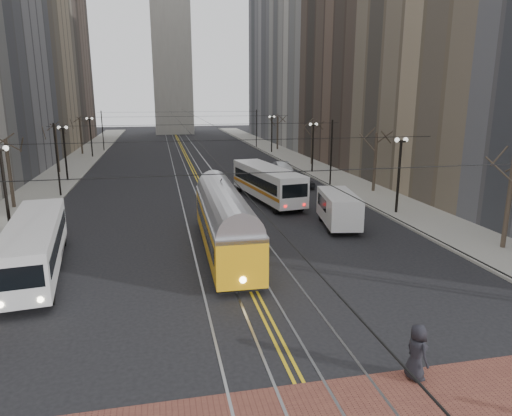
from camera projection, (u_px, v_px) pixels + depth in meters
name	position (u px, v px, depth m)	size (l,w,h in m)	color
ground	(291.00, 366.00, 15.38)	(260.00, 260.00, 0.00)	black
sidewalk_left	(67.00, 171.00, 55.08)	(5.00, 140.00, 0.15)	gray
sidewalk_right	(304.00, 164.00, 61.14)	(5.00, 140.00, 0.15)	gray
streetcar_rails	(192.00, 168.00, 58.12)	(4.80, 130.00, 0.02)	gray
centre_lines	(192.00, 168.00, 58.12)	(0.42, 130.00, 0.01)	gold
building_left_far	(38.00, 36.00, 87.15)	(16.00, 20.00, 40.00)	brown
building_right_mid	(381.00, 33.00, 60.17)	(16.00, 20.00, 34.00)	brown
building_right_far	(294.00, 43.00, 97.45)	(16.00, 20.00, 40.00)	slate
lamp_posts	(204.00, 164.00, 42.02)	(27.60, 57.20, 5.60)	black
street_trees	(198.00, 155.00, 48.20)	(31.68, 53.28, 5.60)	#382D23
trolley_wires	(198.00, 146.00, 47.57)	(25.96, 120.00, 6.60)	black
transit_bus	(35.00, 248.00, 23.20)	(2.27, 10.91, 2.73)	silver
streetcar	(225.00, 227.00, 26.26)	(2.37, 12.77, 3.01)	#FBB016
rear_bus	(267.00, 184.00, 39.35)	(2.44, 11.24, 2.93)	silver
cargo_van	(338.00, 210.00, 31.46)	(2.09, 5.42, 2.40)	silver
sedan_grey	(301.00, 180.00, 45.60)	(1.61, 4.01, 1.36)	#3C3E43
sedan_silver	(283.00, 168.00, 53.15)	(1.50, 4.30, 1.42)	#B0B4B9
pedestrian_a	(417.00, 352.00, 14.48)	(0.92, 0.60, 1.88)	black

